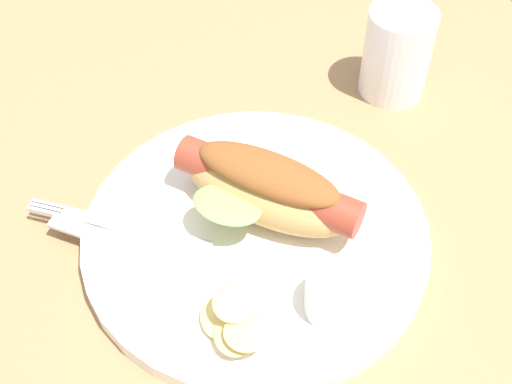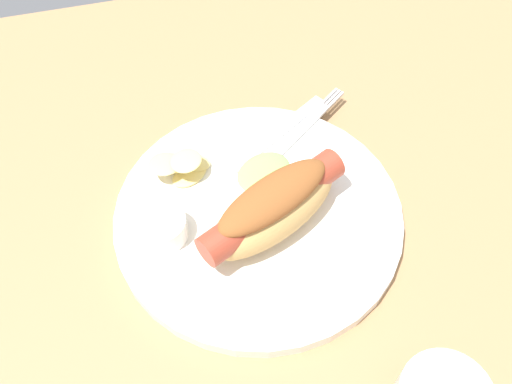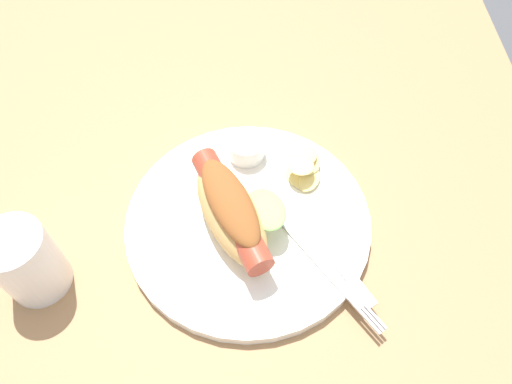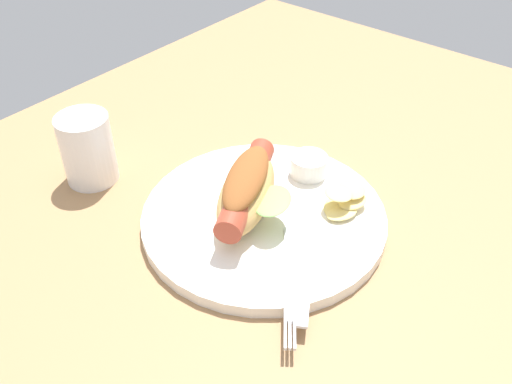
% 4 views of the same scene
% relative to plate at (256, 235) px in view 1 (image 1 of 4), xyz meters
% --- Properties ---
extents(ground_plane, '(1.20, 0.90, 0.02)m').
position_rel_plate_xyz_m(ground_plane, '(-0.02, -0.03, -0.02)').
color(ground_plane, '#9E754C').
extents(plate, '(0.30, 0.30, 0.02)m').
position_rel_plate_xyz_m(plate, '(0.00, 0.00, 0.00)').
color(plate, white).
rests_on(plate, ground_plane).
extents(hot_dog, '(0.17, 0.13, 0.06)m').
position_rel_plate_xyz_m(hot_dog, '(0.01, -0.02, 0.04)').
color(hot_dog, tan).
rests_on(hot_dog, plate).
extents(sauce_ramekin, '(0.05, 0.05, 0.03)m').
position_rel_plate_xyz_m(sauce_ramekin, '(-0.10, -0.00, 0.02)').
color(sauce_ramekin, white).
rests_on(sauce_ramekin, plate).
extents(fork, '(0.14, 0.11, 0.00)m').
position_rel_plate_xyz_m(fork, '(0.07, 0.09, 0.01)').
color(fork, silver).
rests_on(fork, plate).
extents(knife, '(0.14, 0.09, 0.00)m').
position_rel_plate_xyz_m(knife, '(0.05, 0.10, 0.01)').
color(knife, silver).
rests_on(knife, plate).
extents(chips_pile, '(0.08, 0.06, 0.03)m').
position_rel_plate_xyz_m(chips_pile, '(-0.07, 0.07, 0.02)').
color(chips_pile, '#E9D078').
rests_on(chips_pile, plate).
extents(drinking_cup, '(0.07, 0.07, 0.10)m').
position_rel_plate_xyz_m(drinking_cup, '(0.08, -0.24, 0.04)').
color(drinking_cup, white).
rests_on(drinking_cup, ground_plane).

